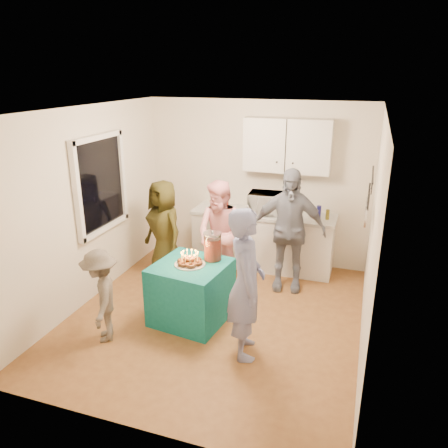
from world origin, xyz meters
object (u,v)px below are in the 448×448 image
(woman_back_center, at_px, (221,235))
(party_table, at_px, (191,292))
(counter, at_px, (263,241))
(child_near_left, at_px, (101,296))
(microwave, at_px, (268,203))
(man_birthday, at_px, (246,284))
(punch_jar, at_px, (213,247))
(woman_back_left, at_px, (164,230))
(woman_back_right, at_px, (288,230))

(woman_back_center, bearing_deg, party_table, -83.18)
(counter, height_order, child_near_left, child_near_left)
(microwave, xyz_separation_m, man_birthday, (0.30, -2.30, -0.22))
(counter, bearing_deg, punch_jar, -99.14)
(woman_back_left, relative_size, woman_back_center, 0.97)
(punch_jar, xyz_separation_m, child_near_left, (-1.02, -0.96, -0.37))
(woman_back_left, distance_m, child_near_left, 1.74)
(man_birthday, bearing_deg, counter, -9.87)
(microwave, bearing_deg, party_table, -109.72)
(counter, xyz_separation_m, punch_jar, (-0.26, -1.62, 0.50))
(microwave, height_order, party_table, microwave)
(woman_back_left, distance_m, woman_back_right, 1.83)
(microwave, bearing_deg, punch_jar, -105.04)
(microwave, distance_m, woman_back_left, 1.65)
(counter, height_order, woman_back_left, woman_back_left)
(man_birthday, bearing_deg, woman_back_left, 30.17)
(counter, relative_size, woman_back_left, 1.45)
(microwave, bearing_deg, counter, 176.38)
(punch_jar, height_order, woman_back_right, woman_back_right)
(counter, height_order, woman_back_center, woman_back_center)
(woman_back_left, height_order, woman_back_right, woman_back_right)
(woman_back_center, xyz_separation_m, woman_back_right, (0.92, 0.23, 0.10))
(punch_jar, height_order, child_near_left, child_near_left)
(woman_back_left, height_order, child_near_left, woman_back_left)
(woman_back_center, distance_m, child_near_left, 1.95)
(woman_back_left, distance_m, woman_back_center, 0.90)
(party_table, relative_size, woman_back_center, 0.54)
(woman_back_left, relative_size, woman_back_right, 0.85)
(counter, xyz_separation_m, woman_back_left, (-1.31, -0.85, 0.33))
(party_table, xyz_separation_m, woman_back_center, (0.06, 1.01, 0.41))
(party_table, relative_size, woman_back_left, 0.56)
(party_table, xyz_separation_m, child_near_left, (-0.81, -0.73, 0.18))
(microwave, bearing_deg, child_near_left, -121.18)
(counter, xyz_separation_m, woman_back_right, (0.50, -0.61, 0.46))
(microwave, bearing_deg, woman_back_center, -123.15)
(counter, bearing_deg, child_near_left, -116.39)
(punch_jar, relative_size, man_birthday, 0.20)
(party_table, bearing_deg, child_near_left, -138.15)
(party_table, xyz_separation_m, woman_back_right, (0.97, 1.24, 0.51))
(counter, height_order, party_table, counter)
(woman_back_center, bearing_deg, counter, 73.99)
(punch_jar, bearing_deg, woman_back_left, 143.79)
(woman_back_left, bearing_deg, punch_jar, -7.20)
(counter, relative_size, woman_back_center, 1.40)
(microwave, relative_size, punch_jar, 1.72)
(counter, xyz_separation_m, man_birthday, (0.37, -2.30, 0.42))
(punch_jar, distance_m, woman_back_left, 1.31)
(man_birthday, height_order, woman_back_right, woman_back_right)
(party_table, distance_m, punch_jar, 0.63)
(man_birthday, bearing_deg, punch_jar, 23.56)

